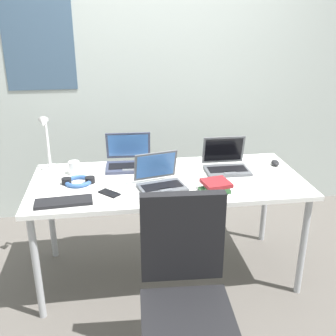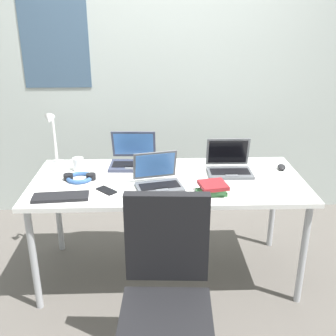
{
  "view_description": "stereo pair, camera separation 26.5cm",
  "coord_description": "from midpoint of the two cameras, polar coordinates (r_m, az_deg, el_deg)",
  "views": [
    {
      "loc": [
        -0.35,
        -2.44,
        1.79
      ],
      "look_at": [
        0.0,
        0.0,
        0.82
      ],
      "focal_mm": 43.03,
      "sensor_mm": 36.0,
      "label": 1
    },
    {
      "loc": [
        -0.09,
        -2.46,
        1.79
      ],
      "look_at": [
        0.0,
        0.0,
        0.82
      ],
      "focal_mm": 43.03,
      "sensor_mm": 36.0,
      "label": 2
    }
  ],
  "objects": [
    {
      "name": "ground_plane",
      "position": [
        3.04,
        2.57,
        -14.57
      ],
      "size": [
        12.0,
        12.0,
        0.0
      ],
      "primitive_type": "plane",
      "color": "#56514C"
    },
    {
      "name": "wall_back",
      "position": [
        3.59,
        1.5,
        13.63
      ],
      "size": [
        6.0,
        0.13,
        2.6
      ],
      "color": "#B2BCB7",
      "rests_on": "ground_plane"
    },
    {
      "name": "desk",
      "position": [
        2.7,
        2.81,
        -2.76
      ],
      "size": [
        1.8,
        0.8,
        0.74
      ],
      "color": "white",
      "rests_on": "ground_plane"
    },
    {
      "name": "desk_lamp",
      "position": [
        2.92,
        -13.46,
        3.88
      ],
      "size": [
        0.12,
        0.18,
        0.4
      ],
      "color": "white",
      "rests_on": "desk"
    },
    {
      "name": "laptop_back_left",
      "position": [
        2.82,
        11.33,
        0.2
      ],
      "size": [
        0.3,
        0.25,
        0.22
      ],
      "color": "#515459",
      "rests_on": "desk"
    },
    {
      "name": "laptop_front_right",
      "position": [
        2.55,
        1.55,
        -1.78
      ],
      "size": [
        0.33,
        0.3,
        0.21
      ],
      "color": "#515459",
      "rests_on": "desk"
    },
    {
      "name": "laptop_front_left",
      "position": [
        2.91,
        -2.42,
        1.26
      ],
      "size": [
        0.34,
        0.31,
        0.23
      ],
      "color": "#33384C",
      "rests_on": "desk"
    },
    {
      "name": "external_keyboard",
      "position": [
        2.45,
        -12.03,
        -4.1
      ],
      "size": [
        0.34,
        0.15,
        0.02
      ],
      "primitive_type": "cube",
      "rotation": [
        0.0,
        0.0,
        0.08
      ],
      "color": "black",
      "rests_on": "desk"
    },
    {
      "name": "computer_mouse",
      "position": [
        2.98,
        18.26,
        0.09
      ],
      "size": [
        0.07,
        0.11,
        0.03
      ],
      "primitive_type": "ellipsoid",
      "rotation": [
        0.0,
        0.0,
        -0.21
      ],
      "color": "black",
      "rests_on": "desk"
    },
    {
      "name": "cell_phone",
      "position": [
        2.51,
        -5.74,
        -3.25
      ],
      "size": [
        0.14,
        0.14,
        0.01
      ],
      "primitive_type": "cube",
      "rotation": [
        0.0,
        0.0,
        0.77
      ],
      "color": "black",
      "rests_on": "desk"
    },
    {
      "name": "headphones",
      "position": [
        2.7,
        -9.69,
        -1.39
      ],
      "size": [
        0.21,
        0.18,
        0.04
      ],
      "color": "#335999",
      "rests_on": "desk"
    },
    {
      "name": "pill_bottle",
      "position": [
        2.75,
        3.45,
        -0.11
      ],
      "size": [
        0.04,
        0.04,
        0.08
      ],
      "color": "gold",
      "rests_on": "desk"
    },
    {
      "name": "book_stack",
      "position": [
        2.49,
        9.39,
        -2.91
      ],
      "size": [
        0.2,
        0.18,
        0.07
      ],
      "color": "#336638",
      "rests_on": "desk"
    },
    {
      "name": "coffee_mug",
      "position": [
        2.86,
        -9.99,
        0.51
      ],
      "size": [
        0.11,
        0.08,
        0.09
      ],
      "color": "white",
      "rests_on": "desk"
    },
    {
      "name": "office_chair",
      "position": [
        2.1,
        3.59,
        -20.05
      ],
      "size": [
        0.52,
        0.55,
        0.97
      ],
      "color": "black",
      "rests_on": "ground_plane"
    }
  ]
}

